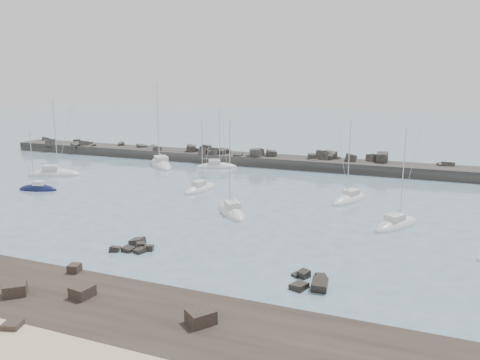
{
  "coord_description": "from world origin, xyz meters",
  "views": [
    {
      "loc": [
        21.6,
        -46.06,
        16.61
      ],
      "look_at": [
        -1.27,
        12.0,
        2.79
      ],
      "focal_mm": 35.0,
      "sensor_mm": 36.0,
      "label": 1
    }
  ],
  "objects_px": {
    "sailboat_0": "(54,175)",
    "sailboat_1": "(161,165)",
    "sailboat_5": "(232,212)",
    "sailboat_2": "(38,189)",
    "sailboat_6": "(349,200)",
    "sailboat_3": "(200,189)",
    "sailboat_4": "(216,167)",
    "sailboat_7": "(396,225)"
  },
  "relations": [
    {
      "from": "sailboat_0",
      "to": "sailboat_5",
      "type": "distance_m",
      "value": 38.3
    },
    {
      "from": "sailboat_4",
      "to": "sailboat_7",
      "type": "distance_m",
      "value": 41.34
    },
    {
      "from": "sailboat_2",
      "to": "sailboat_4",
      "type": "xyz_separation_m",
      "value": [
        17.58,
        25.94,
        -0.01
      ]
    },
    {
      "from": "sailboat_1",
      "to": "sailboat_5",
      "type": "bearing_deg",
      "value": -44.53
    },
    {
      "from": "sailboat_1",
      "to": "sailboat_7",
      "type": "xyz_separation_m",
      "value": [
        44.05,
        -22.14,
        -0.02
      ]
    },
    {
      "from": "sailboat_4",
      "to": "sailboat_7",
      "type": "height_order",
      "value": "sailboat_4"
    },
    {
      "from": "sailboat_2",
      "to": "sailboat_6",
      "type": "distance_m",
      "value": 45.65
    },
    {
      "from": "sailboat_1",
      "to": "sailboat_2",
      "type": "xyz_separation_m",
      "value": [
        -6.94,
        -23.72,
        -0.02
      ]
    },
    {
      "from": "sailboat_1",
      "to": "sailboat_3",
      "type": "bearing_deg",
      "value": -43.33
    },
    {
      "from": "sailboat_2",
      "to": "sailboat_6",
      "type": "relative_size",
      "value": 0.79
    },
    {
      "from": "sailboat_1",
      "to": "sailboat_6",
      "type": "relative_size",
      "value": 1.38
    },
    {
      "from": "sailboat_1",
      "to": "sailboat_5",
      "type": "relative_size",
      "value": 1.34
    },
    {
      "from": "sailboat_0",
      "to": "sailboat_4",
      "type": "bearing_deg",
      "value": 35.96
    },
    {
      "from": "sailboat_0",
      "to": "sailboat_1",
      "type": "height_order",
      "value": "sailboat_1"
    },
    {
      "from": "sailboat_0",
      "to": "sailboat_5",
      "type": "relative_size",
      "value": 1.13
    },
    {
      "from": "sailboat_4",
      "to": "sailboat_5",
      "type": "distance_m",
      "value": 29.96
    },
    {
      "from": "sailboat_0",
      "to": "sailboat_5",
      "type": "height_order",
      "value": "sailboat_0"
    },
    {
      "from": "sailboat_0",
      "to": "sailboat_6",
      "type": "distance_m",
      "value": 49.79
    },
    {
      "from": "sailboat_0",
      "to": "sailboat_4",
      "type": "height_order",
      "value": "sailboat_0"
    },
    {
      "from": "sailboat_4",
      "to": "sailboat_6",
      "type": "distance_m",
      "value": 30.68
    },
    {
      "from": "sailboat_0",
      "to": "sailboat_4",
      "type": "distance_m",
      "value": 28.44
    },
    {
      "from": "sailboat_3",
      "to": "sailboat_4",
      "type": "distance_m",
      "value": 17.75
    },
    {
      "from": "sailboat_4",
      "to": "sailboat_7",
      "type": "xyz_separation_m",
      "value": [
        33.4,
        -24.35,
        0.0
      ]
    },
    {
      "from": "sailboat_1",
      "to": "sailboat_4",
      "type": "bearing_deg",
      "value": 11.76
    },
    {
      "from": "sailboat_3",
      "to": "sailboat_4",
      "type": "xyz_separation_m",
      "value": [
        -5.04,
        17.01,
        -0.01
      ]
    },
    {
      "from": "sailboat_0",
      "to": "sailboat_3",
      "type": "relative_size",
      "value": 1.24
    },
    {
      "from": "sailboat_3",
      "to": "sailboat_7",
      "type": "height_order",
      "value": "sailboat_7"
    },
    {
      "from": "sailboat_3",
      "to": "sailboat_1",
      "type": "bearing_deg",
      "value": 136.67
    },
    {
      "from": "sailboat_0",
      "to": "sailboat_2",
      "type": "xyz_separation_m",
      "value": [
        5.44,
        -9.24,
        -0.02
      ]
    },
    {
      "from": "sailboat_1",
      "to": "sailboat_4",
      "type": "xyz_separation_m",
      "value": [
        10.64,
        2.22,
        -0.03
      ]
    },
    {
      "from": "sailboat_2",
      "to": "sailboat_7",
      "type": "distance_m",
      "value": 51.01
    },
    {
      "from": "sailboat_0",
      "to": "sailboat_5",
      "type": "xyz_separation_m",
      "value": [
        37.03,
        -9.78,
        -0.01
      ]
    },
    {
      "from": "sailboat_6",
      "to": "sailboat_0",
      "type": "bearing_deg",
      "value": -178.07
    },
    {
      "from": "sailboat_3",
      "to": "sailboat_4",
      "type": "relative_size",
      "value": 0.94
    },
    {
      "from": "sailboat_0",
      "to": "sailboat_6",
      "type": "relative_size",
      "value": 1.16
    },
    {
      "from": "sailboat_1",
      "to": "sailboat_2",
      "type": "distance_m",
      "value": 24.72
    },
    {
      "from": "sailboat_1",
      "to": "sailboat_5",
      "type": "height_order",
      "value": "sailboat_1"
    },
    {
      "from": "sailboat_0",
      "to": "sailboat_2",
      "type": "height_order",
      "value": "sailboat_0"
    },
    {
      "from": "sailboat_0",
      "to": "sailboat_1",
      "type": "xyz_separation_m",
      "value": [
        12.38,
        14.48,
        0.0
      ]
    },
    {
      "from": "sailboat_2",
      "to": "sailboat_3",
      "type": "xyz_separation_m",
      "value": [
        22.62,
        8.92,
        -0.0
      ]
    },
    {
      "from": "sailboat_7",
      "to": "sailboat_1",
      "type": "bearing_deg",
      "value": 153.32
    },
    {
      "from": "sailboat_3",
      "to": "sailboat_6",
      "type": "distance_m",
      "value": 21.79
    }
  ]
}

